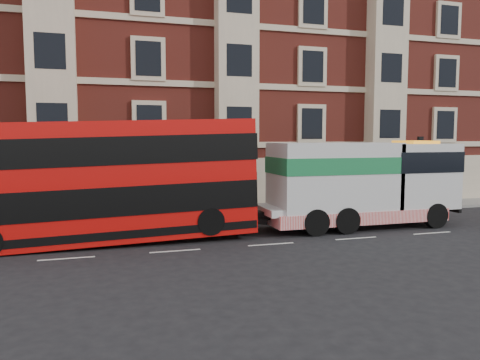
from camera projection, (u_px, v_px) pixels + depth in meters
name	position (u px, v px, depth m)	size (l,w,h in m)	color
ground	(271.00, 244.00, 19.44)	(120.00, 120.00, 0.00)	black
sidewalk	(225.00, 214.00, 26.59)	(90.00, 3.00, 0.15)	slate
victorian_terrace	(204.00, 58.00, 32.98)	(45.00, 12.00, 20.40)	maroon
lamp_post_west	(115.00, 173.00, 23.39)	(0.35, 0.15, 4.35)	black
lamp_post_east	(420.00, 166.00, 28.56)	(0.35, 0.15, 4.35)	black
double_decker_bus	(105.00, 179.00, 19.50)	(12.53, 2.88, 5.07)	red
tow_truck	(359.00, 183.00, 23.01)	(10.04, 2.97, 4.18)	silver
pedestrian	(99.00, 203.00, 24.92)	(0.57, 0.38, 1.57)	#191A33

